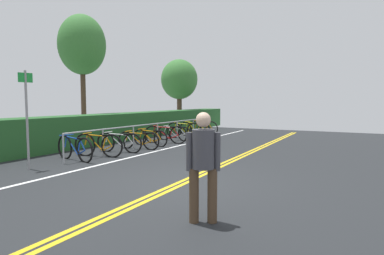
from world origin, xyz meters
TOP-DOWN VIEW (x-y plane):
  - ground_plane at (0.00, 0.00)m, footprint 28.22×13.26m
  - centre_line_yellow_inner at (0.00, -0.08)m, footprint 25.39×0.10m
  - centre_line_yellow_outer at (0.00, 0.08)m, footprint 25.39×0.10m
  - bike_lane_stripe_white at (0.00, 2.98)m, footprint 25.39×0.12m
  - bike_rack at (5.04, 3.97)m, footprint 9.45×0.05m
  - bicycle_0 at (0.86, 4.10)m, footprint 0.50×1.78m
  - bicycle_1 at (1.70, 3.97)m, footprint 0.50×1.70m
  - bicycle_2 at (2.69, 3.97)m, footprint 0.46×1.74m
  - bicycle_3 at (3.59, 3.84)m, footprint 0.46×1.70m
  - bicycle_4 at (4.52, 3.98)m, footprint 0.46×1.71m
  - bicycle_5 at (5.45, 3.86)m, footprint 0.62×1.80m
  - bicycle_6 at (6.44, 4.03)m, footprint 0.46×1.70m
  - bicycle_7 at (7.43, 4.07)m, footprint 0.46×1.79m
  - bicycle_8 at (8.38, 4.01)m, footprint 0.46×1.83m
  - bicycle_9 at (9.27, 3.95)m, footprint 0.52×1.79m
  - pedestrian at (-1.82, -1.40)m, footprint 0.32×0.45m
  - sign_post_near at (-0.58, 4.19)m, footprint 0.36×0.08m
  - hedge_backdrop at (6.54, 6.34)m, footprint 18.40×1.20m
  - tree_mid at (5.41, 8.41)m, footprint 2.19×2.19m
  - tree_far_right at (12.98, 7.53)m, footprint 2.41×2.41m

SIDE VIEW (x-z plane):
  - ground_plane at x=0.00m, z-range -0.05..0.00m
  - centre_line_yellow_inner at x=0.00m, z-range 0.00..0.00m
  - centre_line_yellow_outer at x=0.00m, z-range 0.00..0.00m
  - bike_lane_stripe_white at x=0.00m, z-range 0.00..0.00m
  - bicycle_6 at x=6.44m, z-range -0.02..0.66m
  - bicycle_4 at x=4.52m, z-range -0.02..0.66m
  - bicycle_3 at x=3.59m, z-range -0.02..0.66m
  - bicycle_2 at x=2.69m, z-range -0.02..0.70m
  - bicycle_8 at x=8.38m, z-range -0.02..0.74m
  - bicycle_9 at x=9.27m, z-range -0.02..0.74m
  - bicycle_0 at x=0.86m, z-range -0.02..0.75m
  - bicycle_5 at x=5.45m, z-range -0.02..0.75m
  - bicycle_1 at x=1.70m, z-range -0.02..0.75m
  - bicycle_7 at x=7.43m, z-range -0.02..0.77m
  - hedge_backdrop at x=6.54m, z-range 0.00..1.19m
  - bike_rack at x=5.04m, z-range 0.22..1.09m
  - pedestrian at x=-1.82m, z-range 0.11..1.71m
  - sign_post_near at x=-0.58m, z-range 0.24..2.76m
  - tree_far_right at x=12.98m, z-range 0.90..5.39m
  - tree_mid at x=5.41m, z-range 1.45..7.22m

